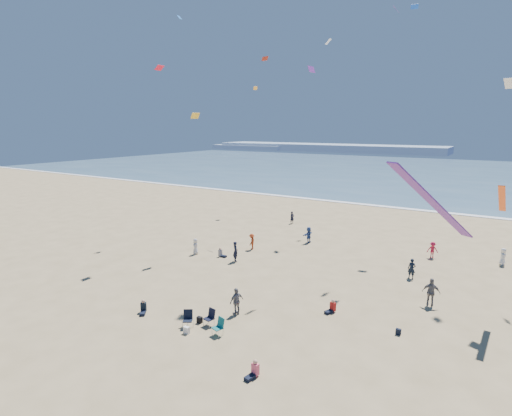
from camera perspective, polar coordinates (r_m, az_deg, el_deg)
The scene contains 12 objects.
ground at distance 22.85m, azimuth -15.97°, elevation -18.76°, with size 220.00×220.00×0.00m, color tan.
ocean at distance 109.49m, azimuth 24.13°, elevation 4.57°, with size 220.00×100.00×0.06m, color #476B84.
surf_line at distance 60.85m, azimuth 17.21°, elevation 0.27°, with size 220.00×1.20×0.08m, color white.
headland_far at distance 197.91m, azimuth 9.92°, elevation 8.51°, with size 110.00×20.00×3.20m, color #7A8EA8.
headland_near at distance 212.10m, azimuth -0.76°, elevation 8.71°, with size 40.00×14.00×2.00m, color #7A8EA8.
standing_flyers at distance 30.08m, azimuth 12.48°, elevation -9.27°, with size 28.21×33.66×1.85m.
seated_group at distance 24.52m, azimuth -3.01°, elevation -14.99°, with size 14.23×17.60×0.84m.
chair_cluster at distance 23.76m, azimuth -7.38°, elevation -15.77°, with size 2.79×1.57×1.00m.
white_tote at distance 23.66m, azimuth -9.90°, elevation -16.80°, with size 0.35×0.20×0.40m, color white.
black_backpack at distance 24.64m, azimuth -8.07°, elevation -15.55°, with size 0.30×0.22×0.38m, color black.
navy_bag at distance 24.55m, azimuth 19.67°, elevation -16.31°, with size 0.28×0.18×0.34m, color black.
kites_aloft at distance 26.34m, azimuth 20.72°, elevation 18.26°, with size 43.08×43.00×26.71m.
Camera 1 is at (15.11, -12.85, 11.35)m, focal length 28.00 mm.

